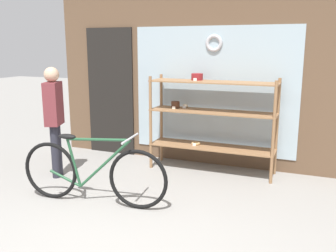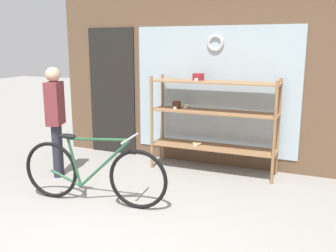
% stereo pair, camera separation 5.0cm
% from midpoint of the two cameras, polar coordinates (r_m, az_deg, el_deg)
% --- Properties ---
extents(storefront_facade, '(4.88, 0.13, 3.50)m').
position_cam_midpoint_polar(storefront_facade, '(5.76, 4.50, 10.93)').
color(storefront_facade, brown).
rests_on(storefront_facade, ground_plane).
extents(display_case, '(1.81, 0.45, 1.42)m').
position_cam_midpoint_polar(display_case, '(5.42, 6.19, 1.81)').
color(display_case, '#8E6642').
rests_on(display_case, ground_plane).
extents(bicycle, '(1.81, 0.46, 0.83)m').
position_cam_midpoint_polar(bicycle, '(4.46, -11.80, -6.99)').
color(bicycle, black).
rests_on(bicycle, ground_plane).
extents(pedestrian, '(0.28, 0.36, 1.54)m').
position_cam_midpoint_polar(pedestrian, '(5.38, -17.23, 1.74)').
color(pedestrian, '#282833').
rests_on(pedestrian, ground_plane).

